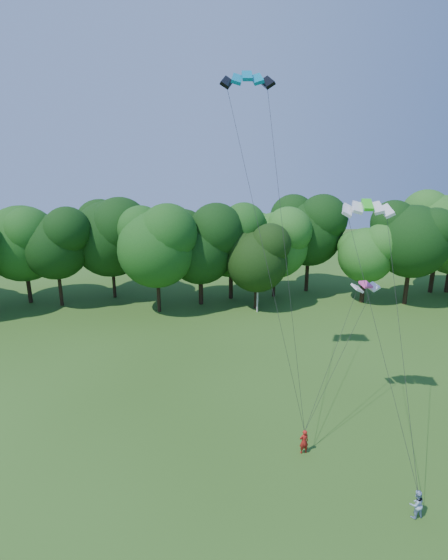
{
  "coord_description": "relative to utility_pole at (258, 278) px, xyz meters",
  "views": [
    {
      "loc": [
        -3.09,
        -12.44,
        17.56
      ],
      "look_at": [
        -1.05,
        13.0,
        9.69
      ],
      "focal_mm": 28.0,
      "sensor_mm": 36.0,
      "label": 1
    }
  ],
  "objects": [
    {
      "name": "utility_pole",
      "position": [
        0.0,
        0.0,
        0.0
      ],
      "size": [
        1.48,
        0.55,
        7.63
      ],
      "rotation": [
        0.0,
        0.0,
        -0.32
      ],
      "color": "#B6B6AD",
      "rests_on": "ground"
    },
    {
      "name": "kite_flyer_left",
      "position": [
        -0.77,
        -23.15,
        -3.15
      ],
      "size": [
        0.63,
        0.47,
        1.57
      ],
      "primitive_type": "imported",
      "rotation": [
        0.0,
        0.0,
        3.32
      ],
      "color": "#B01D16",
      "rests_on": "ground"
    },
    {
      "name": "kite_flyer_right",
      "position": [
        3.53,
        -28.21,
        -3.17
      ],
      "size": [
        0.83,
        0.69,
        1.54
      ],
      "primitive_type": "imported",
      "rotation": [
        0.0,
        0.0,
        3.29
      ],
      "color": "#9EB4DB",
      "rests_on": "ground"
    },
    {
      "name": "kite_teal",
      "position": [
        -3.4,
        -14.8,
        17.82
      ],
      "size": [
        3.3,
        1.6,
        0.8
      ],
      "rotation": [
        0.0,
        0.0,
        -0.07
      ],
      "color": "#057A9F",
      "rests_on": "ground"
    },
    {
      "name": "kite_green",
      "position": [
        2.88,
        -20.39,
        10.41
      ],
      "size": [
        2.92,
        1.74,
        0.59
      ],
      "rotation": [
        0.0,
        0.0,
        -0.2
      ],
      "color": "#30D01F",
      "rests_on": "ground"
    },
    {
      "name": "kite_pink",
      "position": [
        4.11,
        -18.35,
        4.98
      ],
      "size": [
        1.88,
        1.15,
        0.27
      ],
      "rotation": [
        0.0,
        0.0,
        0.18
      ],
      "color": "#E53F8D",
      "rests_on": "ground"
    },
    {
      "name": "tree_back_center",
      "position": [
        0.04,
        1.2,
        2.79
      ],
      "size": [
        7.41,
        7.41,
        10.77
      ],
      "color": "black",
      "rests_on": "ground"
    }
  ]
}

